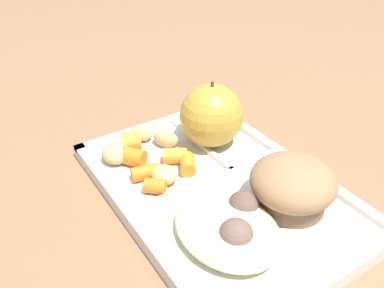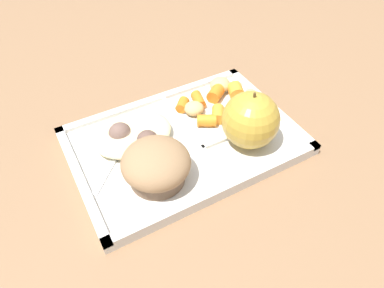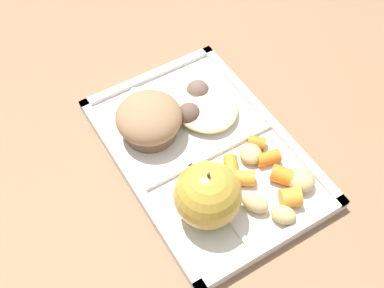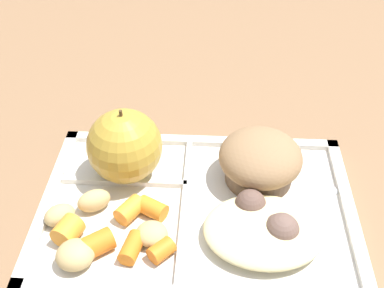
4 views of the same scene
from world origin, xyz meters
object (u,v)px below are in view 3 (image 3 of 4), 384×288
Objects in this scene: lunch_tray at (204,153)px; bran_muffin at (149,120)px; green_apple at (208,195)px; plastic_fork at (183,99)px.

bran_muffin is (0.07, 0.05, 0.03)m from lunch_tray.
lunch_tray is 3.71× the size of green_apple.
lunch_tray is at bearing 166.67° from plastic_fork.
plastic_fork is (0.18, -0.07, -0.04)m from green_apple.
lunch_tray is at bearing -144.81° from bran_muffin.
bran_muffin is 0.79× the size of plastic_fork.
bran_muffin reaches higher than plastic_fork.
green_apple is (-0.08, 0.05, 0.05)m from lunch_tray.
plastic_fork is at bearing -21.72° from green_apple.
green_apple is at bearing 149.62° from lunch_tray.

